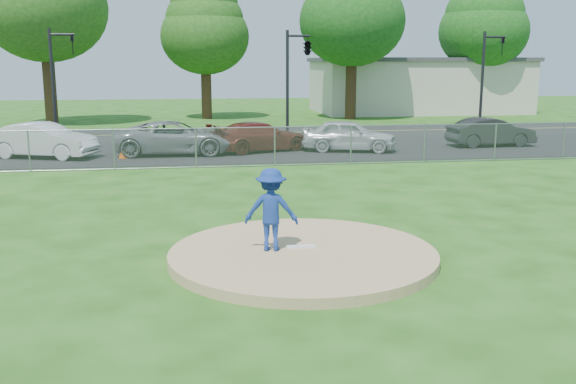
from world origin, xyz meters
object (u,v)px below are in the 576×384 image
tree_far_right (484,20)px  traffic_signal_right (487,73)px  parked_car_white (43,140)px  parked_car_gray (176,138)px  parked_car_charcoal (491,132)px  tree_right (352,7)px  commercial_building (417,85)px  traffic_signal_center (305,49)px  traffic_cone (123,150)px  tree_center (205,25)px  pitcher (271,210)px  parked_car_darkred (259,137)px  traffic_signal_left (57,74)px  parked_car_pearl (349,135)px

tree_far_right → traffic_signal_right: tree_far_right is taller
parked_car_white → parked_car_gray: size_ratio=0.86×
parked_car_charcoal → tree_right: bearing=8.1°
commercial_building → traffic_signal_center: (-12.03, -16.00, 2.45)m
tree_far_right → traffic_signal_center: tree_far_right is taller
tree_far_right → traffic_cone: 32.75m
tree_center → parked_car_white: size_ratio=2.22×
traffic_signal_center → pitcher: size_ratio=3.37×
tree_right → parked_car_white: size_ratio=2.63×
parked_car_darkred → parked_car_charcoal: 11.09m
tree_right → pitcher: (-9.62, -31.86, -6.62)m
tree_far_right → traffic_cone: bearing=-141.2°
parked_car_charcoal → parked_car_darkred: bearing=88.3°
traffic_signal_right → parked_car_charcoal: 6.62m
tree_right → traffic_signal_left: 20.83m
tree_right → traffic_signal_center: bearing=-116.7°
commercial_building → tree_center: size_ratio=1.67×
commercial_building → parked_car_pearl: size_ratio=3.93×
parked_car_charcoal → tree_far_right: bearing=-26.0°
parked_car_white → commercial_building: bearing=-26.8°
traffic_cone → parked_car_charcoal: 17.00m
tree_center → tree_far_right: 21.03m
traffic_cone → parked_car_white: size_ratio=0.16×
traffic_signal_center → parked_car_darkred: size_ratio=1.23×
traffic_signal_center → traffic_cone: traffic_signal_center is taller
commercial_building → traffic_signal_left: traffic_signal_left is taller
commercial_building → parked_car_white: (-24.26, -22.41, -1.42)m
commercial_building → parked_car_gray: commercial_building is taller
traffic_signal_right → commercial_building: bearing=83.7°
parked_car_gray → parked_car_charcoal: bearing=-85.6°
tree_center → traffic_cone: (-3.98, -19.09, -6.10)m
pitcher → traffic_signal_center: bearing=-89.6°
traffic_cone → pitcher: bearing=-73.6°
tree_center → pitcher: bearing=-89.4°
parked_car_gray → parked_car_pearl: 7.67m
tree_center → parked_car_charcoal: (12.95, -17.60, -5.79)m
pitcher → parked_car_charcoal: 20.56m
tree_right → parked_car_darkred: (-8.14, -15.77, -6.98)m
traffic_signal_right → parked_car_charcoal: traffic_signal_right is taller
parked_car_white → parked_car_pearl: (13.10, 0.09, -0.02)m
traffic_signal_right → parked_car_white: bearing=-164.1°
parked_car_gray → parked_car_pearl: size_ratio=1.24×
tree_right → traffic_signal_left: (-17.76, -10.00, -4.29)m
tree_right → parked_car_darkred: size_ratio=2.57×
parked_car_charcoal → traffic_signal_center: bearing=52.3°
traffic_signal_right → parked_car_pearl: size_ratio=1.34×
traffic_signal_center → traffic_signal_right: bearing=0.0°
tree_right → parked_car_darkred: bearing=-117.3°
parked_car_gray → parked_car_darkred: (3.69, 0.41, -0.06)m
tree_right → parked_car_gray: size_ratio=2.26×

